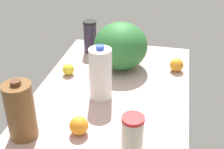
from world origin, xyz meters
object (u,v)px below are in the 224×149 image
at_px(milk_jug, 101,74).
at_px(shaker_bottle, 90,37).
at_px(orange_far_back, 79,126).
at_px(tumbler_cup, 132,136).
at_px(chocolate_milk_jug, 20,111).
at_px(watermelon, 121,46).
at_px(lemon_near_front, 68,69).
at_px(orange_by_jug, 177,65).

xyz_separation_m(milk_jug, shaker_bottle, (0.49, 0.19, -0.03)).
bearing_deg(orange_far_back, tumbler_cup, -106.66).
bearing_deg(milk_jug, orange_far_back, 175.58).
bearing_deg(milk_jug, tumbler_cup, -149.37).
bearing_deg(tumbler_cup, shaker_bottle, 25.36).
bearing_deg(chocolate_milk_jug, orange_far_back, -74.60).
distance_m(watermelon, lemon_near_front, 0.32).
bearing_deg(shaker_bottle, chocolate_milk_jug, 176.65).
distance_m(tumbler_cup, orange_by_jug, 0.71).
xyz_separation_m(milk_jug, lemon_near_front, (0.18, 0.23, -0.10)).
distance_m(lemon_near_front, orange_far_back, 0.50).
xyz_separation_m(chocolate_milk_jug, lemon_near_front, (0.52, -0.01, -0.09)).
bearing_deg(milk_jug, lemon_near_front, 52.31).
distance_m(watermelon, shaker_bottle, 0.28).
bearing_deg(milk_jug, watermelon, -5.98).
height_order(chocolate_milk_jug, tumbler_cup, chocolate_milk_jug).
distance_m(tumbler_cup, lemon_near_front, 0.69).
xyz_separation_m(watermelon, orange_far_back, (-0.61, 0.06, -0.09)).
relative_size(shaker_bottle, orange_far_back, 2.59).
distance_m(chocolate_milk_jug, shaker_bottle, 0.83).
relative_size(tumbler_cup, lemon_near_front, 2.71).
distance_m(chocolate_milk_jug, tumbler_cup, 0.45).
bearing_deg(lemon_near_front, chocolate_milk_jug, 178.84).
relative_size(watermelon, shaker_bottle, 1.48).
relative_size(shaker_bottle, orange_by_jug, 2.69).
bearing_deg(chocolate_milk_jug, lemon_near_front, -1.16).
bearing_deg(orange_far_back, shaker_bottle, 12.25).
distance_m(watermelon, tumbler_cup, 0.70).
bearing_deg(orange_far_back, orange_by_jug, -30.68).
bearing_deg(orange_far_back, chocolate_milk_jug, 105.40).
bearing_deg(chocolate_milk_jug, shaker_bottle, -3.35).
xyz_separation_m(tumbler_cup, orange_far_back, (0.07, 0.23, -0.05)).
height_order(watermelon, chocolate_milk_jug, watermelon).
distance_m(orange_by_jug, orange_far_back, 0.73).
relative_size(watermelon, orange_by_jug, 4.00).
bearing_deg(tumbler_cup, milk_jug, 30.63).
height_order(watermelon, tumbler_cup, watermelon).
bearing_deg(chocolate_milk_jug, orange_by_jug, -40.58).
bearing_deg(lemon_near_front, milk_jug, -127.69).
relative_size(watermelon, lemon_near_front, 4.77).
distance_m(milk_jug, lemon_near_front, 0.30).
relative_size(chocolate_milk_jug, lemon_near_front, 4.14).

